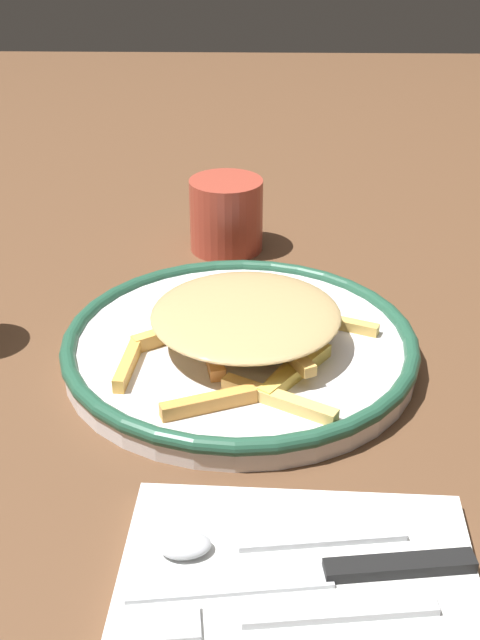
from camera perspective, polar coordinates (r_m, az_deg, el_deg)
The scene contains 8 objects.
ground_plane at distance 0.70m, azimuth 0.00°, elevation -2.80°, with size 2.60×2.60×0.00m, color brown.
plate at distance 0.70m, azimuth 0.00°, elevation -1.84°, with size 0.30×0.30×0.03m.
fries_heap at distance 0.67m, azimuth 0.37°, elevation -0.20°, with size 0.22×0.22×0.04m.
napkin at distance 0.50m, azimuth 4.08°, elevation -18.06°, with size 0.15×0.21×0.01m, color white.
fork at distance 0.48m, azimuth 2.71°, elevation -20.02°, with size 0.04×0.18×0.00m.
knife at distance 0.50m, azimuth 6.36°, elevation -17.16°, with size 0.04×0.21×0.01m.
spoon at distance 0.51m, azimuth -0.02°, elevation -15.34°, with size 0.03×0.15×0.01m.
coffee_mug at distance 0.90m, azimuth -0.97°, elevation 7.41°, with size 0.11×0.08×0.08m.
Camera 1 is at (-0.60, -0.01, 0.38)m, focal length 45.69 mm.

